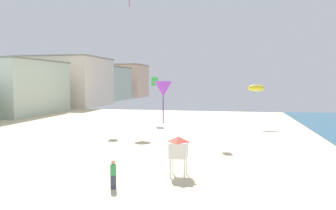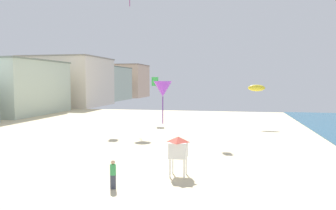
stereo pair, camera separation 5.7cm
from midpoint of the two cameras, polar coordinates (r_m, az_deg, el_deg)
The scene contains 9 objects.
boardwalk_hotel_mid at distance 66.38m, azimuth -25.71°, elevation 2.88°, with size 14.00×17.95×9.97m.
boardwalk_hotel_far at distance 83.65m, azimuth -17.14°, elevation 3.97°, with size 17.68×17.35×11.92m.
boardwalk_hotel_distant at distance 103.86m, azimuth -11.15°, elevation 3.74°, with size 11.49×21.74×10.66m.
boardwalk_hotel_furthest at distance 124.34m, azimuth -7.22°, elevation 4.24°, with size 13.72×16.05×12.35m.
kite_flyer at distance 18.71m, azimuth -9.62°, elevation -11.74°, with size 0.34×0.34×1.64m.
lifeguard_stand at distance 20.66m, azimuth 1.91°, elevation -7.53°, with size 1.10×1.10×2.55m.
kite_yellow_parafoil at distance 43.88m, azimuth 15.42°, elevation 2.93°, with size 2.18×0.61×0.85m.
kite_green_box_2 at distance 45.95m, azimuth -2.27°, elevation 4.18°, with size 0.80×0.80×1.25m.
kite_purple_delta at distance 16.24m, azimuth -0.83°, elevation 2.85°, with size 0.95×0.95×2.16m.
Camera 2 is at (10.60, -5.54, 6.04)m, focal length 34.45 mm.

